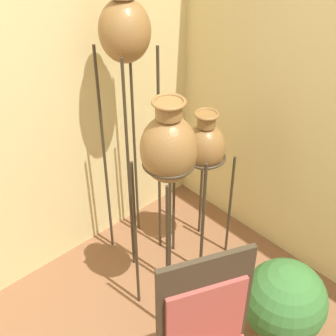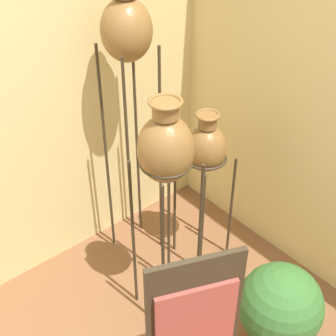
{
  "view_description": "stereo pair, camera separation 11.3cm",
  "coord_description": "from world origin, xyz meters",
  "px_view_note": "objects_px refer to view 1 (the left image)",
  "views": [
    {
      "loc": [
        -0.83,
        -0.82,
        2.7
      ],
      "look_at": [
        0.87,
        1.01,
        0.91
      ],
      "focal_mm": 50.0,
      "sensor_mm": 36.0,
      "label": 1
    },
    {
      "loc": [
        -0.74,
        -0.89,
        2.7
      ],
      "look_at": [
        0.87,
        1.01,
        0.91
      ],
      "focal_mm": 50.0,
      "sensor_mm": 36.0,
      "label": 2
    }
  ],
  "objects_px": {
    "vase_stand_tall": "(125,39)",
    "potted_plant": "(284,304)",
    "vase_stand_short": "(205,149)",
    "vase_stand_medium": "(169,152)"
  },
  "relations": [
    {
      "from": "vase_stand_tall",
      "to": "potted_plant",
      "type": "bearing_deg",
      "value": -84.96
    },
    {
      "from": "vase_stand_tall",
      "to": "vase_stand_short",
      "type": "distance_m",
      "value": 0.9
    },
    {
      "from": "vase_stand_medium",
      "to": "vase_stand_short",
      "type": "relative_size",
      "value": 1.29
    },
    {
      "from": "vase_stand_short",
      "to": "vase_stand_tall",
      "type": "bearing_deg",
      "value": 131.19
    },
    {
      "from": "vase_stand_short",
      "to": "potted_plant",
      "type": "distance_m",
      "value": 1.11
    },
    {
      "from": "vase_stand_medium",
      "to": "vase_stand_short",
      "type": "xyz_separation_m",
      "value": [
        0.53,
        0.21,
        -0.32
      ]
    },
    {
      "from": "vase_stand_medium",
      "to": "vase_stand_tall",
      "type": "bearing_deg",
      "value": 71.81
    },
    {
      "from": "vase_stand_tall",
      "to": "potted_plant",
      "type": "height_order",
      "value": "vase_stand_tall"
    },
    {
      "from": "vase_stand_short",
      "to": "potted_plant",
      "type": "xyz_separation_m",
      "value": [
        -0.22,
        -0.91,
        -0.59
      ]
    },
    {
      "from": "vase_stand_medium",
      "to": "vase_stand_short",
      "type": "bearing_deg",
      "value": 21.37
    }
  ]
}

